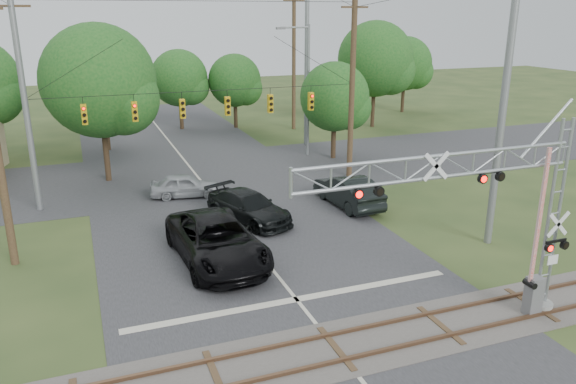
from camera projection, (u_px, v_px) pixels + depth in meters
name	position (u px, v px, depth m)	size (l,w,h in m)	color
road_main	(260.00, 254.00, 25.27)	(14.00, 90.00, 0.02)	#2A2A2D
road_cross	(196.00, 174.00, 37.74)	(90.00, 12.00, 0.02)	#2A2A2D
railroad_track	(336.00, 349.00, 18.14)	(90.00, 3.20, 0.17)	#44403B
crossing_gantry	(486.00, 207.00, 18.21)	(10.33, 0.91, 7.09)	gray
traffic_signal_span	(220.00, 98.00, 32.76)	(19.34, 0.36, 11.50)	gray
pickup_black	(217.00, 241.00, 24.28)	(3.24, 7.02, 1.95)	black
car_dark	(249.00, 207.00, 29.06)	(2.18, 5.36, 1.55)	black
sedan_silver	(185.00, 186.00, 32.97)	(1.62, 4.03, 1.37)	#93979A
suv_dark	(348.00, 191.00, 31.40)	(1.82, 5.22, 1.72)	black
streetlight	(306.00, 84.00, 41.16)	(2.56, 0.27, 9.60)	gray
utility_poles	(229.00, 79.00, 35.62)	(25.95, 28.88, 13.21)	#40291D
treeline	(144.00, 77.00, 43.07)	(56.83, 22.40, 10.07)	#362718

